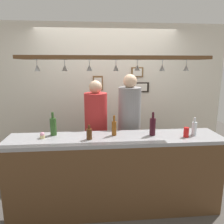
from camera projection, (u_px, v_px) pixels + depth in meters
ground_plane at (113, 192)px, 3.25m from camera, size 8.00×8.00×0.00m
back_wall at (107, 96)px, 4.04m from camera, size 4.40×0.06×2.60m
bar_counter at (117, 166)px, 2.62m from camera, size 2.70×0.55×0.99m
overhead_glass_rack at (115, 58)px, 2.54m from camera, size 2.20×0.36×0.04m
hanging_wineglass_far_left at (37, 67)px, 2.43m from camera, size 0.07×0.07×0.13m
hanging_wineglass_left at (65, 67)px, 2.57m from camera, size 0.07×0.07×0.13m
hanging_wineglass_center_left at (89, 67)px, 2.52m from camera, size 0.07×0.07×0.13m
hanging_wineglass_center at (116, 67)px, 2.62m from camera, size 0.07×0.07×0.13m
hanging_wineglass_center_right at (137, 67)px, 2.65m from camera, size 0.07×0.07×0.13m
hanging_wineglass_right at (162, 67)px, 2.60m from camera, size 0.07×0.07×0.13m
hanging_wineglass_far_right at (186, 67)px, 2.62m from camera, size 0.07×0.07×0.13m
person_middle_red_shirt at (96, 124)px, 3.28m from camera, size 0.34×0.34×1.65m
person_right_grey_shirt at (129, 120)px, 3.31m from camera, size 0.34×0.34×1.74m
bottle_soda_clear at (194, 128)px, 2.75m from camera, size 0.06×0.06×0.23m
bottle_beer_brown_stubby at (89, 134)px, 2.60m from camera, size 0.07×0.07×0.18m
bottle_beer_amber_tall at (114, 128)px, 2.74m from camera, size 0.06×0.06×0.26m
bottle_wine_dark_red at (153, 126)px, 2.75m from camera, size 0.08×0.08×0.30m
bottle_champagne_green at (53, 126)px, 2.75m from camera, size 0.08×0.08×0.30m
drink_can at (186, 132)px, 2.69m from camera, size 0.07×0.07×0.12m
cupcake at (42, 136)px, 2.64m from camera, size 0.06×0.06×0.08m
picture_frame_upper_small at (137, 72)px, 3.96m from camera, size 0.22×0.02×0.18m
picture_frame_lower_pair at (141, 87)px, 4.02m from camera, size 0.30×0.02×0.18m
picture_frame_crest at (98, 83)px, 3.93m from camera, size 0.18×0.02×0.26m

